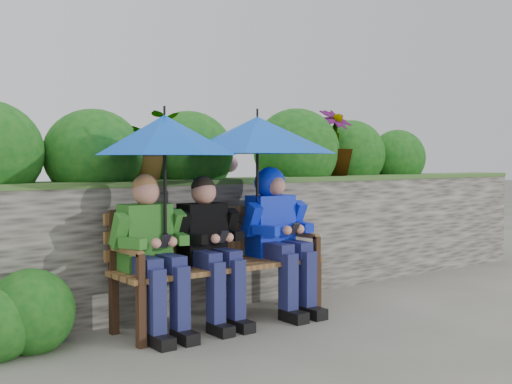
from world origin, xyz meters
TOP-DOWN VIEW (x-y plane):
  - ground at (0.00, 0.00)m, footprint 60.00×60.00m
  - garden_backdrop at (-0.11, 1.61)m, footprint 8.00×2.87m
  - park_bench at (-0.27, 0.23)m, footprint 1.60×0.47m
  - boy_left at (-0.83, 0.16)m, footprint 0.50×0.58m
  - boy_middle at (-0.37, 0.16)m, footprint 0.48×0.56m
  - boy_right at (0.26, 0.17)m, footprint 0.52×0.64m
  - umbrella_left at (-0.74, 0.14)m, footprint 0.99×0.99m
  - umbrella_right at (0.10, 0.21)m, footprint 1.20×1.20m

SIDE VIEW (x-z plane):
  - ground at x=0.00m, z-range 0.00..0.00m
  - park_bench at x=-0.27m, z-range 0.06..0.90m
  - boy_middle at x=-0.37m, z-range 0.06..1.13m
  - garden_backdrop at x=-0.11m, z-range -0.30..1.50m
  - boy_left at x=-0.83m, z-range 0.06..1.15m
  - boy_right at x=0.26m, z-range 0.10..1.23m
  - umbrella_left at x=-0.74m, z-range 0.91..1.80m
  - umbrella_right at x=0.10m, z-range 0.92..1.82m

